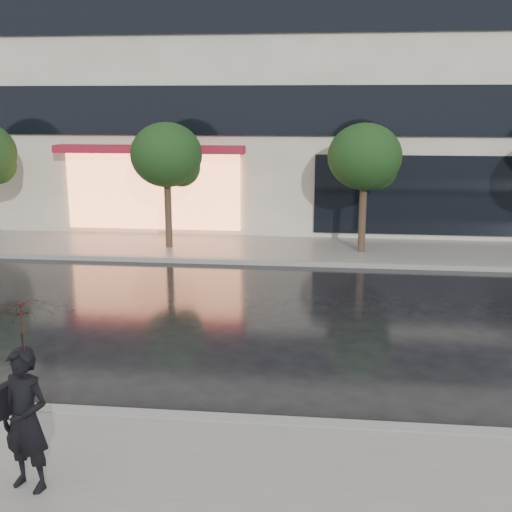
# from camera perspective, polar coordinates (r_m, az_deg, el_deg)

# --- Properties ---
(ground) EXTENTS (120.00, 120.00, 0.00)m
(ground) POSITION_cam_1_polar(r_m,az_deg,el_deg) (10.58, -4.79, -12.09)
(ground) COLOR black
(ground) RESTS_ON ground
(sidewalk_far) EXTENTS (60.00, 3.50, 0.12)m
(sidewalk_far) POSITION_cam_1_polar(r_m,az_deg,el_deg) (20.20, 0.76, 0.63)
(sidewalk_far) COLOR slate
(sidewalk_far) RESTS_ON ground
(curb_near) EXTENTS (60.00, 0.25, 0.14)m
(curb_near) POSITION_cam_1_polar(r_m,az_deg,el_deg) (9.67, -5.96, -14.24)
(curb_near) COLOR gray
(curb_near) RESTS_ON ground
(curb_far) EXTENTS (60.00, 0.25, 0.14)m
(curb_far) POSITION_cam_1_polar(r_m,az_deg,el_deg) (18.51, 0.23, -0.54)
(curb_far) COLOR gray
(curb_far) RESTS_ON ground
(tree_mid_west) EXTENTS (2.20, 2.20, 3.99)m
(tree_mid_west) POSITION_cam_1_polar(r_m,az_deg,el_deg) (20.05, -7.77, 8.69)
(tree_mid_west) COLOR #33261C
(tree_mid_west) RESTS_ON ground
(tree_mid_east) EXTENTS (2.20, 2.20, 3.99)m
(tree_mid_east) POSITION_cam_1_polar(r_m,az_deg,el_deg) (19.49, 9.81, 8.48)
(tree_mid_east) COLOR #33261C
(tree_mid_east) RESTS_ON ground
(pedestrian_with_umbrella) EXTENTS (1.02, 1.03, 2.32)m
(pedestrian_with_umbrella) POSITION_cam_1_polar(r_m,az_deg,el_deg) (7.84, -20.00, -9.88)
(pedestrian_with_umbrella) COLOR black
(pedestrian_with_umbrella) RESTS_ON sidewalk_near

